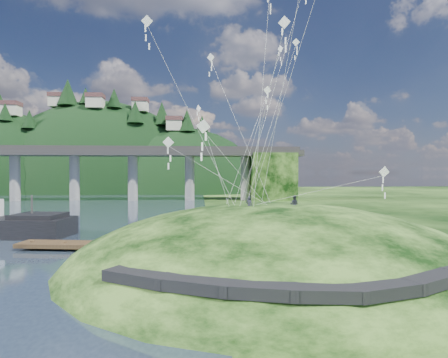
{
  "coord_description": "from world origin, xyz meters",
  "views": [
    {
      "loc": [
        1.68,
        -26.87,
        7.58
      ],
      "look_at": [
        4.0,
        6.0,
        7.0
      ],
      "focal_mm": 28.0,
      "sensor_mm": 36.0,
      "label": 1
    }
  ],
  "objects": [
    {
      "name": "kite_flyers",
      "position": [
        8.22,
        1.31,
        5.71
      ],
      "size": [
        4.59,
        1.07,
        1.52
      ],
      "color": "#282936",
      "rests_on": "ground"
    },
    {
      "name": "footpath",
      "position": [
        7.46,
        -9.74,
        2.08
      ],
      "size": [
        22.29,
        5.84,
        0.83
      ],
      "color": "black",
      "rests_on": "ground"
    },
    {
      "name": "far_ridge",
      "position": [
        -43.58,
        122.17,
        -7.44
      ],
      "size": [
        153.0,
        70.0,
        94.5
      ],
      "color": "black",
      "rests_on": "ground"
    },
    {
      "name": "wooden_dock",
      "position": [
        -8.14,
        7.97,
        0.5
      ],
      "size": [
        16.2,
        4.75,
        1.14
      ],
      "color": "#3B2918",
      "rests_on": "ground"
    },
    {
      "name": "ground",
      "position": [
        0.0,
        0.0,
        0.0
      ],
      "size": [
        320.0,
        320.0,
        0.0
      ],
      "primitive_type": "plane",
      "color": "black",
      "rests_on": "ground"
    },
    {
      "name": "grass_hill",
      "position": [
        8.0,
        2.0,
        -1.5
      ],
      "size": [
        36.0,
        32.0,
        13.0
      ],
      "color": "black",
      "rests_on": "ground"
    },
    {
      "name": "bridge",
      "position": [
        -26.46,
        70.07,
        9.7
      ],
      "size": [
        160.0,
        11.0,
        15.0
      ],
      "color": "#2D2B2B",
      "rests_on": "ground"
    },
    {
      "name": "kite_swarm",
      "position": [
        6.35,
        2.14,
        17.12
      ],
      "size": [
        17.46,
        17.06,
        20.42
      ],
      "color": "white",
      "rests_on": "ground"
    }
  ]
}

